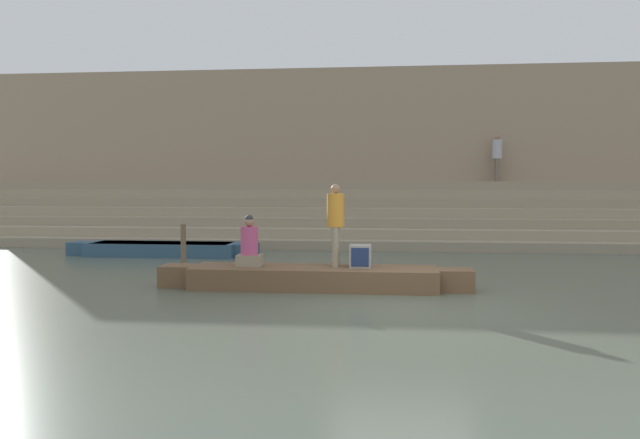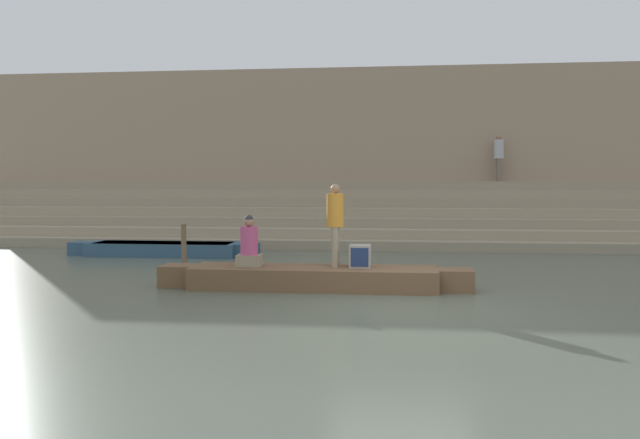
% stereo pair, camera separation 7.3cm
% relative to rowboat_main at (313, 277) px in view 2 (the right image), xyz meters
% --- Properties ---
extents(ground_plane, '(120.00, 120.00, 0.00)m').
position_rel_rowboat_main_xyz_m(ground_plane, '(1.76, -1.75, -0.23)').
color(ground_plane, '#566051').
extents(ghat_steps, '(36.00, 5.17, 2.21)m').
position_rel_rowboat_main_xyz_m(ghat_steps, '(1.76, 10.29, 0.55)').
color(ghat_steps, gray).
rests_on(ghat_steps, ground).
extents(back_wall, '(34.20, 1.28, 6.68)m').
position_rel_rowboat_main_xyz_m(back_wall, '(1.76, 12.73, 3.08)').
color(back_wall, tan).
rests_on(back_wall, ground).
extents(rowboat_main, '(6.37, 1.33, 0.44)m').
position_rel_rowboat_main_xyz_m(rowboat_main, '(0.00, 0.00, 0.00)').
color(rowboat_main, brown).
rests_on(rowboat_main, ground).
extents(person_standing, '(0.36, 0.36, 1.69)m').
position_rel_rowboat_main_xyz_m(person_standing, '(0.43, 0.14, 1.17)').
color(person_standing, gray).
rests_on(person_standing, rowboat_main).
extents(person_rowing, '(0.50, 0.39, 1.06)m').
position_rel_rowboat_main_xyz_m(person_rowing, '(-1.33, -0.01, 0.62)').
color(person_rowing, gray).
rests_on(person_rowing, rowboat_main).
extents(tv_set, '(0.43, 0.44, 0.46)m').
position_rel_rowboat_main_xyz_m(tv_set, '(0.95, 0.09, 0.43)').
color(tv_set, '#9E998E').
rests_on(tv_set, rowboat_main).
extents(moored_boat_shore, '(5.68, 1.21, 0.39)m').
position_rel_rowboat_main_xyz_m(moored_boat_shore, '(-5.10, 5.21, -0.03)').
color(moored_boat_shore, '#33516B').
rests_on(moored_boat_shore, ground).
extents(mooring_post, '(0.13, 0.13, 1.16)m').
position_rel_rowboat_main_xyz_m(mooring_post, '(-3.41, 2.06, 0.35)').
color(mooring_post, brown).
rests_on(mooring_post, ground).
extents(person_on_steps, '(0.37, 0.37, 1.78)m').
position_rel_rowboat_main_xyz_m(person_on_steps, '(5.62, 11.77, 3.00)').
color(person_on_steps, '#756656').
rests_on(person_on_steps, ghat_steps).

